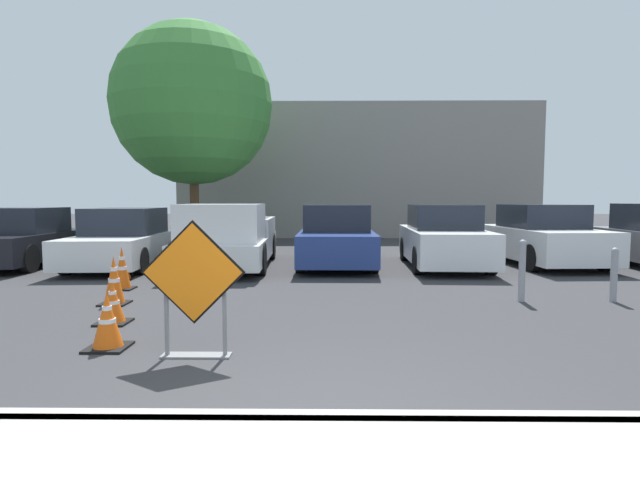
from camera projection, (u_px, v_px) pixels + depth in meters
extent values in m
plane|color=#333335|center=(327.00, 262.00, 13.59)|extent=(96.00, 96.00, 0.00)
cube|color=#999993|center=(331.00, 424.00, 3.62)|extent=(28.51, 0.20, 0.14)
cube|color=black|center=(194.00, 272.00, 5.30)|extent=(1.11, 0.02, 1.11)
cube|color=orange|center=(193.00, 272.00, 5.28)|extent=(1.05, 0.02, 1.05)
cube|color=slate|center=(196.00, 355.00, 5.42)|extent=(0.75, 0.20, 0.02)
cube|color=slate|center=(167.00, 314.00, 5.38)|extent=(0.04, 0.04, 0.93)
cube|color=slate|center=(225.00, 314.00, 5.38)|extent=(0.04, 0.04, 0.93)
cube|color=black|center=(108.00, 347.00, 5.70)|extent=(0.45, 0.45, 0.03)
cone|color=#EA590F|center=(107.00, 320.00, 5.67)|extent=(0.33, 0.33, 0.61)
cylinder|color=white|center=(107.00, 308.00, 5.66)|extent=(0.11, 0.11, 0.06)
cylinder|color=white|center=(107.00, 321.00, 5.68)|extent=(0.19, 0.19, 0.06)
cube|color=black|center=(113.00, 322.00, 6.87)|extent=(0.43, 0.43, 0.03)
cone|color=#EA590F|center=(113.00, 302.00, 6.84)|extent=(0.32, 0.32, 0.55)
cylinder|color=white|center=(112.00, 293.00, 6.83)|extent=(0.10, 0.10, 0.05)
cylinder|color=white|center=(113.00, 302.00, 6.84)|extent=(0.18, 0.18, 0.05)
cube|color=black|center=(115.00, 303.00, 8.13)|extent=(0.43, 0.43, 0.03)
cone|color=#EA590F|center=(114.00, 279.00, 8.09)|extent=(0.32, 0.32, 0.76)
cylinder|color=white|center=(114.00, 269.00, 8.08)|extent=(0.10, 0.10, 0.07)
cylinder|color=white|center=(114.00, 280.00, 8.10)|extent=(0.18, 0.18, 0.07)
cube|color=black|center=(123.00, 289.00, 9.49)|extent=(0.42, 0.42, 0.03)
cone|color=#EA590F|center=(122.00, 267.00, 9.45)|extent=(0.31, 0.31, 0.78)
cylinder|color=white|center=(122.00, 258.00, 9.44)|extent=(0.10, 0.10, 0.07)
cylinder|color=white|center=(122.00, 268.00, 9.46)|extent=(0.17, 0.17, 0.07)
cube|color=black|center=(123.00, 279.00, 10.65)|extent=(0.46, 0.46, 0.03)
cone|color=#EA590F|center=(122.00, 264.00, 10.62)|extent=(0.34, 0.34, 0.63)
cylinder|color=white|center=(122.00, 257.00, 10.61)|extent=(0.11, 0.11, 0.06)
cylinder|color=white|center=(122.00, 264.00, 10.62)|extent=(0.19, 0.19, 0.06)
cube|color=black|center=(21.00, 246.00, 12.81)|extent=(2.08, 4.15, 0.67)
cube|color=#1E232D|center=(22.00, 220.00, 12.85)|extent=(1.75, 1.95, 0.64)
cylinder|color=black|center=(29.00, 259.00, 11.60)|extent=(0.23, 0.68, 0.67)
cylinder|color=black|center=(77.00, 248.00, 14.11)|extent=(0.23, 0.68, 0.67)
cylinder|color=black|center=(15.00, 248.00, 14.05)|extent=(0.23, 0.68, 0.67)
cube|color=white|center=(125.00, 247.00, 12.72)|extent=(2.10, 4.69, 0.66)
cube|color=#1E232D|center=(125.00, 221.00, 12.78)|extent=(1.73, 2.20, 0.66)
cylinder|color=black|center=(141.00, 261.00, 11.36)|extent=(0.24, 0.64, 0.63)
cylinder|color=black|center=(66.00, 261.00, 11.28)|extent=(0.24, 0.64, 0.63)
cylinder|color=black|center=(172.00, 249.00, 14.19)|extent=(0.24, 0.64, 0.63)
cylinder|color=black|center=(112.00, 249.00, 14.11)|extent=(0.24, 0.64, 0.63)
cube|color=silver|center=(231.00, 248.00, 12.73)|extent=(2.15, 5.27, 0.55)
cube|color=silver|center=(222.00, 222.00, 11.51)|extent=(1.88, 2.14, 0.85)
cube|color=silver|center=(242.00, 224.00, 14.93)|extent=(1.87, 0.17, 0.45)
cube|color=silver|center=(270.00, 226.00, 13.75)|extent=(0.19, 2.50, 0.45)
cube|color=silver|center=(202.00, 226.00, 13.71)|extent=(0.19, 2.50, 0.45)
cylinder|color=black|center=(260.00, 259.00, 11.21)|extent=(0.27, 0.75, 0.74)
cylinder|color=black|center=(179.00, 259.00, 11.17)|extent=(0.27, 0.75, 0.74)
cylinder|color=black|center=(271.00, 246.00, 14.32)|extent=(0.27, 0.75, 0.74)
cylinder|color=black|center=(208.00, 246.00, 14.28)|extent=(0.27, 0.75, 0.74)
cube|color=navy|center=(336.00, 244.00, 12.92)|extent=(1.91, 4.41, 0.73)
cube|color=#1E232D|center=(336.00, 218.00, 12.97)|extent=(1.66, 2.04, 0.66)
cylinder|color=black|center=(374.00, 259.00, 11.56)|extent=(0.21, 0.67, 0.66)
cylinder|color=black|center=(300.00, 259.00, 11.60)|extent=(0.21, 0.67, 0.66)
cylinder|color=black|center=(366.00, 248.00, 14.27)|extent=(0.21, 0.67, 0.66)
cylinder|color=black|center=(306.00, 248.00, 14.31)|extent=(0.21, 0.67, 0.66)
cube|color=white|center=(443.00, 244.00, 12.64)|extent=(1.96, 4.37, 0.79)
cube|color=#1E232D|center=(443.00, 217.00, 12.69)|extent=(1.65, 2.04, 0.61)
cylinder|color=black|center=(491.00, 261.00, 11.29)|extent=(0.23, 0.66, 0.65)
cylinder|color=black|center=(418.00, 260.00, 11.38)|extent=(0.23, 0.66, 0.65)
cylinder|color=black|center=(464.00, 249.00, 13.94)|extent=(0.23, 0.66, 0.65)
cylinder|color=black|center=(405.00, 249.00, 14.03)|extent=(0.23, 0.66, 0.65)
cube|color=white|center=(542.00, 243.00, 13.08)|extent=(2.12, 4.27, 0.79)
cube|color=#1E232D|center=(541.00, 216.00, 13.13)|extent=(1.77, 2.01, 0.61)
cylinder|color=black|center=(604.00, 258.00, 11.85)|extent=(0.24, 0.67, 0.66)
cylinder|color=black|center=(533.00, 258.00, 11.77)|extent=(0.24, 0.67, 0.66)
cylinder|color=black|center=(550.00, 247.00, 14.42)|extent=(0.24, 0.67, 0.66)
cylinder|color=black|center=(491.00, 248.00, 14.35)|extent=(0.24, 0.67, 0.66)
cylinder|color=black|center=(602.00, 249.00, 13.81)|extent=(0.23, 0.69, 0.68)
cylinder|color=gray|center=(522.00, 272.00, 8.31)|extent=(0.11, 0.11, 0.98)
sphere|color=gray|center=(523.00, 243.00, 8.27)|extent=(0.12, 0.12, 0.12)
cylinder|color=gray|center=(614.00, 276.00, 8.29)|extent=(0.11, 0.11, 0.85)
sphere|color=gray|center=(615.00, 251.00, 8.26)|extent=(0.12, 0.12, 0.12)
cube|color=gray|center=(356.00, 173.00, 24.43)|extent=(16.22, 5.00, 6.01)
cylinder|color=#513823|center=(195.00, 206.00, 17.74)|extent=(0.32, 0.32, 2.94)
sphere|color=#387A33|center=(193.00, 105.00, 17.46)|extent=(5.58, 5.58, 5.58)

